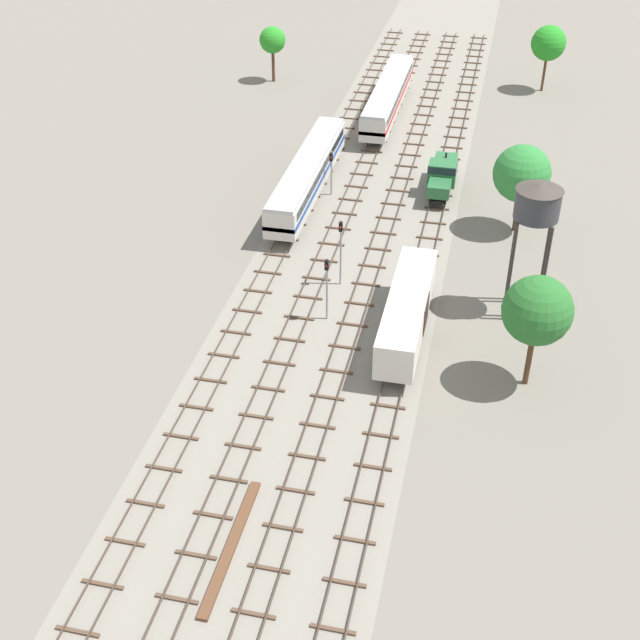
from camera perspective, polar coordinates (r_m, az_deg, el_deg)
name	(u,v)px	position (r m, az deg, el deg)	size (l,w,h in m)	color
ground_plane	(362,229)	(79.46, 2.80, 6.10)	(480.00, 480.00, 0.00)	slate
ballast_bed	(362,229)	(79.46, 2.80, 6.10)	(16.71, 176.00, 0.01)	gray
track_far_left	(298,216)	(81.43, -1.50, 6.99)	(2.40, 126.00, 0.29)	#47382D
track_left	(341,220)	(80.60, 1.44, 6.68)	(2.40, 126.00, 0.29)	#47382D
track_centre_left	(386,225)	(79.99, 4.43, 6.35)	(2.40, 126.00, 0.29)	#47382D
track_centre	(431,230)	(79.59, 7.46, 5.99)	(2.40, 126.00, 0.29)	#47382D
freight_boxcar_centre_nearest	(407,311)	(63.73, 5.84, 0.63)	(2.87, 14.00, 3.60)	beige
passenger_coach_far_left_near	(308,173)	(83.98, -0.83, 9.78)	(2.96, 22.00, 3.80)	beige
shunter_loco_centre_mid	(443,174)	(86.12, 8.19, 9.64)	(2.74, 8.46, 3.10)	#286638
passenger_coach_left_midfar	(388,95)	(104.22, 4.56, 14.73)	(2.96, 22.00, 3.80)	beige
water_tower	(538,204)	(65.24, 14.33, 7.49)	(3.53, 3.53, 10.97)	#2D2826
signal_post_nearest	(341,245)	(69.15, 1.39, 5.04)	(0.28, 0.47, 5.98)	gray
signal_post_near	(327,281)	(64.89, 0.46, 2.60)	(0.28, 0.47, 5.50)	gray
signal_post_mid	(331,167)	(84.37, 0.76, 10.15)	(0.28, 0.47, 4.58)	gray
lineside_tree_0	(548,43)	(114.95, 15.02, 17.42)	(4.30, 4.30, 8.20)	#4C331E
lineside_tree_1	(272,40)	(115.18, -3.19, 18.15)	(3.35, 3.35, 7.06)	#4C331E
lineside_tree_2	(537,311)	(58.61, 14.32, 0.59)	(4.79, 4.79, 8.55)	#4C331E
lineside_tree_3	(522,174)	(78.67, 13.33, 9.50)	(5.14, 5.14, 8.26)	#4C331E
spare_rail_bundle	(231,546)	(49.95, -5.96, -14.78)	(0.60, 10.00, 0.24)	brown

